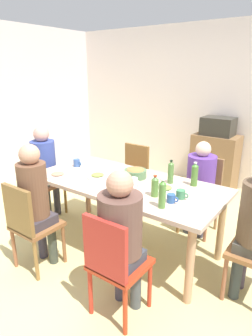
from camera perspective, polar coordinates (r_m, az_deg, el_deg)
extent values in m
plane|color=#CDC180|center=(3.42, 0.00, -14.81)|extent=(6.70, 6.70, 0.00)
cube|color=silver|center=(5.13, 17.05, 11.28)|extent=(5.82, 0.12, 2.60)
cube|color=beige|center=(3.07, 0.00, -3.01)|extent=(2.03, 0.94, 0.04)
cylinder|color=tan|center=(3.57, -15.69, -7.26)|extent=(0.07, 0.07, 0.73)
cylinder|color=tan|center=(2.57, 12.29, -17.96)|extent=(0.07, 0.07, 0.73)
cylinder|color=tan|center=(4.02, -7.45, -3.71)|extent=(0.07, 0.07, 0.73)
cylinder|color=tan|center=(3.17, 17.93, -10.94)|extent=(0.07, 0.07, 0.73)
cube|color=brown|center=(3.03, -16.85, -10.63)|extent=(0.40, 0.40, 0.04)
cylinder|color=#965A3B|center=(3.19, -20.87, -14.24)|extent=(0.04, 0.04, 0.43)
cylinder|color=olive|center=(2.95, -17.03, -16.72)|extent=(0.04, 0.04, 0.43)
cylinder|color=olive|center=(3.35, -15.97, -12.02)|extent=(0.04, 0.04, 0.43)
cylinder|color=brown|center=(3.12, -11.95, -14.12)|extent=(0.04, 0.04, 0.43)
cube|color=olive|center=(2.84, -20.17, -7.75)|extent=(0.38, 0.04, 0.45)
cylinder|color=#3A3647|center=(3.25, -15.96, -12.86)|extent=(0.09, 0.09, 0.45)
cylinder|color=#3C4238|center=(3.14, -14.08, -13.88)|extent=(0.09, 0.09, 0.45)
cube|color=#3C363D|center=(3.01, -16.96, -9.63)|extent=(0.30, 0.30, 0.10)
cylinder|color=brown|center=(2.88, -17.53, -4.13)|extent=(0.27, 0.27, 0.52)
sphere|color=tan|center=(2.77, -18.22, 2.52)|extent=(0.19, 0.19, 0.19)
cube|color=red|center=(2.41, -1.10, -18.13)|extent=(0.40, 0.40, 0.04)
cylinder|color=red|center=(2.54, -6.90, -22.60)|extent=(0.04, 0.04, 0.43)
cylinder|color=red|center=(2.37, -0.17, -25.94)|extent=(0.04, 0.04, 0.43)
cylinder|color=red|center=(2.73, -1.80, -18.94)|extent=(0.04, 0.04, 0.43)
cylinder|color=#B7321E|center=(2.58, 4.62, -21.59)|extent=(0.04, 0.04, 0.43)
cube|color=red|center=(2.16, -4.12, -15.39)|extent=(0.38, 0.04, 0.45)
cylinder|color=#383546|center=(2.64, -1.15, -20.21)|extent=(0.09, 0.09, 0.45)
cylinder|color=#43484B|center=(2.57, 1.91, -21.52)|extent=(0.09, 0.09, 0.45)
cube|color=#383D49|center=(2.37, -1.11, -16.97)|extent=(0.30, 0.30, 0.10)
cylinder|color=brown|center=(2.22, -1.15, -10.92)|extent=(0.33, 0.33, 0.47)
sphere|color=tan|center=(2.08, -1.21, -3.07)|extent=(0.20, 0.20, 0.20)
cube|color=olive|center=(3.60, 13.98, -5.62)|extent=(0.40, 0.40, 0.04)
cylinder|color=#916641|center=(3.79, 17.11, -8.41)|extent=(0.04, 0.04, 0.43)
cylinder|color=olive|center=(3.89, 12.37, -7.24)|extent=(0.04, 0.04, 0.43)
cylinder|color=#8F573D|center=(3.50, 15.20, -10.56)|extent=(0.04, 0.04, 0.43)
cylinder|color=olive|center=(3.61, 10.13, -9.21)|extent=(0.04, 0.04, 0.43)
cube|color=brown|center=(3.67, 15.34, -1.30)|extent=(0.38, 0.04, 0.45)
cylinder|color=#373744|center=(3.58, 14.28, -9.60)|extent=(0.09, 0.09, 0.45)
cylinder|color=#373C46|center=(3.63, 11.92, -8.99)|extent=(0.09, 0.09, 0.45)
cube|color=#332B46|center=(3.57, 14.05, -4.75)|extent=(0.30, 0.30, 0.10)
cylinder|color=#5E389A|center=(3.48, 14.37, -0.91)|extent=(0.32, 0.32, 0.41)
sphere|color=beige|center=(3.40, 14.75, 3.56)|extent=(0.17, 0.17, 0.17)
cylinder|color=#93573C|center=(2.76, 18.51, -19.62)|extent=(0.04, 0.04, 0.43)
cylinder|color=olive|center=(3.03, 20.61, -16.08)|extent=(0.04, 0.04, 0.43)
cylinder|color=#363F3F|center=(2.81, 20.57, -18.82)|extent=(0.09, 0.09, 0.45)
cylinder|color=#403545|center=(2.94, 21.48, -17.13)|extent=(0.09, 0.09, 0.45)
cube|color=#92583A|center=(4.04, 0.62, -2.31)|extent=(0.40, 0.40, 0.04)
cylinder|color=olive|center=(4.17, 3.88, -5.01)|extent=(0.04, 0.04, 0.43)
cylinder|color=brown|center=(4.34, 0.08, -3.97)|extent=(0.04, 0.04, 0.43)
cylinder|color=olive|center=(3.91, 1.20, -6.63)|extent=(0.04, 0.04, 0.43)
cylinder|color=olive|center=(4.10, -2.72, -5.44)|extent=(0.04, 0.04, 0.43)
cube|color=brown|center=(4.10, 2.09, 1.48)|extent=(0.38, 0.04, 0.45)
cube|color=brown|center=(4.04, -15.26, -2.98)|extent=(0.40, 0.40, 0.04)
cylinder|color=olive|center=(4.35, -14.71, -4.59)|extent=(0.04, 0.04, 0.43)
cylinder|color=brown|center=(4.16, -18.30, -6.01)|extent=(0.04, 0.04, 0.43)
cylinder|color=olive|center=(4.11, -11.65, -5.75)|extent=(0.04, 0.04, 0.43)
cylinder|color=#906541|center=(3.91, -15.33, -7.33)|extent=(0.04, 0.04, 0.43)
cube|color=#8D593E|center=(4.10, -17.13, 0.64)|extent=(0.04, 0.38, 0.45)
cylinder|color=#393B47|center=(4.10, -13.26, -5.77)|extent=(0.09, 0.09, 0.45)
cylinder|color=#3D4743|center=(4.01, -14.98, -6.50)|extent=(0.09, 0.09, 0.45)
cube|color=#374139|center=(4.02, -15.34, -2.19)|extent=(0.30, 0.30, 0.10)
cylinder|color=#354696|center=(3.93, -15.69, 1.71)|extent=(0.31, 0.31, 0.47)
sphere|color=tan|center=(3.86, -16.10, 6.33)|extent=(0.20, 0.20, 0.20)
cylinder|color=beige|center=(3.20, -5.52, -1.62)|extent=(0.25, 0.25, 0.01)
ellipsoid|color=#889B44|center=(3.20, -5.53, -1.29)|extent=(0.14, 0.14, 0.02)
cylinder|color=silver|center=(2.81, -0.36, -4.53)|extent=(0.22, 0.22, 0.01)
ellipsoid|color=#A15C32|center=(2.80, -0.36, -4.16)|extent=(0.12, 0.12, 0.02)
cylinder|color=silver|center=(2.88, 7.56, -4.10)|extent=(0.24, 0.24, 0.01)
ellipsoid|color=#80A047|center=(2.87, 7.58, -3.75)|extent=(0.13, 0.13, 0.02)
cylinder|color=white|center=(3.30, -13.08, -1.40)|extent=(0.26, 0.26, 0.01)
ellipsoid|color=tan|center=(3.30, -13.10, -1.08)|extent=(0.14, 0.14, 0.02)
cylinder|color=#50764C|center=(3.16, 1.83, -1.10)|extent=(0.24, 0.24, 0.09)
ellipsoid|color=#AB713D|center=(3.15, 1.84, -0.34)|extent=(0.19, 0.19, 0.04)
cylinder|color=#418256|center=(2.71, 10.54, -5.01)|extent=(0.08, 0.08, 0.08)
torus|color=#41835A|center=(2.69, 11.56, -5.26)|extent=(0.05, 0.01, 0.05)
cylinder|color=#2E579B|center=(2.61, 8.71, -5.81)|extent=(0.07, 0.07, 0.08)
torus|color=#3053A5|center=(2.59, 9.66, -6.05)|extent=(0.05, 0.01, 0.05)
cylinder|color=#3B5C9D|center=(3.57, -9.53, 0.99)|extent=(0.08, 0.08, 0.09)
torus|color=#2B5997|center=(3.54, -8.95, 0.85)|extent=(0.05, 0.01, 0.05)
cylinder|color=white|center=(2.95, 1.48, -2.68)|extent=(0.08, 0.08, 0.08)
torus|color=white|center=(2.92, 2.32, -2.89)|extent=(0.05, 0.01, 0.05)
cylinder|color=#52863B|center=(2.48, 7.02, -5.36)|extent=(0.06, 0.06, 0.22)
cone|color=#47882E|center=(2.43, 7.13, -2.72)|extent=(0.05, 0.05, 0.03)
cylinder|color=white|center=(2.43, 7.15, -2.28)|extent=(0.03, 0.03, 0.01)
cylinder|color=#548337|center=(2.70, 5.61, -3.85)|extent=(0.07, 0.07, 0.16)
cone|color=#4E7B40|center=(2.66, 5.68, -1.92)|extent=(0.06, 0.06, 0.03)
cylinder|color=red|center=(2.66, 5.69, -1.51)|extent=(0.03, 0.03, 0.01)
cylinder|color=#4B7A31|center=(3.00, 13.12, -1.51)|extent=(0.06, 0.06, 0.20)
cone|color=#42882E|center=(2.97, 13.29, 0.62)|extent=(0.06, 0.06, 0.03)
cylinder|color=white|center=(2.96, 13.32, 0.98)|extent=(0.03, 0.03, 0.01)
cylinder|color=#527C3B|center=(3.03, 8.65, -1.09)|extent=(0.06, 0.06, 0.20)
cone|color=#477830|center=(2.99, 8.76, 1.02)|extent=(0.05, 0.05, 0.03)
cylinder|color=black|center=(2.98, 8.78, 1.38)|extent=(0.03, 0.03, 0.01)
cube|color=brown|center=(4.97, 16.77, 1.04)|extent=(0.70, 0.44, 0.90)
cube|color=#302E27|center=(4.84, 17.42, 7.72)|extent=(0.48, 0.36, 0.28)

